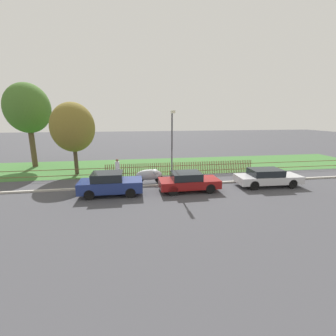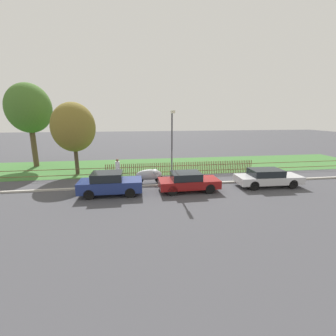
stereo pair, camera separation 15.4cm
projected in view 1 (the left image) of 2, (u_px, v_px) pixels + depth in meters
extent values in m
plane|color=#424247|center=(190.00, 185.00, 16.51)|extent=(120.00, 120.00, 0.00)
cube|color=#B2ADA3|center=(190.00, 184.00, 16.59)|extent=(40.71, 0.20, 0.12)
cube|color=#3D7033|center=(173.00, 165.00, 23.08)|extent=(40.71, 7.78, 0.01)
cube|color=brown|center=(181.00, 171.00, 19.29)|extent=(40.71, 0.03, 0.05)
cube|color=brown|center=(182.00, 166.00, 19.18)|extent=(40.71, 0.03, 0.05)
cube|color=brown|center=(106.00, 171.00, 18.26)|extent=(0.06, 0.03, 1.12)
cube|color=brown|center=(108.00, 171.00, 18.28)|extent=(0.06, 0.03, 1.12)
cube|color=brown|center=(110.00, 171.00, 18.31)|extent=(0.06, 0.03, 1.12)
cube|color=brown|center=(112.00, 171.00, 18.33)|extent=(0.06, 0.03, 1.12)
cube|color=brown|center=(114.00, 171.00, 18.35)|extent=(0.06, 0.03, 1.12)
cube|color=brown|center=(116.00, 171.00, 18.38)|extent=(0.06, 0.03, 1.12)
cube|color=brown|center=(118.00, 171.00, 18.40)|extent=(0.06, 0.03, 1.12)
cube|color=brown|center=(120.00, 171.00, 18.43)|extent=(0.06, 0.03, 1.12)
cube|color=brown|center=(122.00, 171.00, 18.45)|extent=(0.06, 0.03, 1.12)
cube|color=brown|center=(124.00, 171.00, 18.47)|extent=(0.06, 0.03, 1.12)
cube|color=brown|center=(126.00, 171.00, 18.50)|extent=(0.06, 0.03, 1.12)
cube|color=brown|center=(128.00, 170.00, 18.52)|extent=(0.06, 0.03, 1.12)
cube|color=brown|center=(129.00, 170.00, 18.55)|extent=(0.06, 0.03, 1.12)
cube|color=brown|center=(131.00, 170.00, 18.57)|extent=(0.06, 0.03, 1.12)
cube|color=brown|center=(133.00, 170.00, 18.60)|extent=(0.06, 0.03, 1.12)
cube|color=brown|center=(135.00, 170.00, 18.62)|extent=(0.06, 0.03, 1.12)
cube|color=brown|center=(137.00, 170.00, 18.64)|extent=(0.06, 0.03, 1.12)
cube|color=brown|center=(139.00, 170.00, 18.67)|extent=(0.06, 0.03, 1.12)
cube|color=brown|center=(141.00, 170.00, 18.69)|extent=(0.06, 0.03, 1.12)
cube|color=brown|center=(143.00, 170.00, 18.72)|extent=(0.06, 0.03, 1.12)
cube|color=brown|center=(145.00, 170.00, 18.74)|extent=(0.06, 0.03, 1.12)
cube|color=brown|center=(147.00, 170.00, 18.76)|extent=(0.06, 0.03, 1.12)
cube|color=brown|center=(149.00, 170.00, 18.79)|extent=(0.06, 0.03, 1.12)
cube|color=brown|center=(151.00, 170.00, 18.81)|extent=(0.06, 0.03, 1.12)
cube|color=brown|center=(153.00, 170.00, 18.84)|extent=(0.06, 0.03, 1.12)
cube|color=brown|center=(155.00, 170.00, 18.86)|extent=(0.06, 0.03, 1.12)
cube|color=brown|center=(156.00, 169.00, 18.89)|extent=(0.06, 0.03, 1.12)
cube|color=brown|center=(158.00, 169.00, 18.91)|extent=(0.06, 0.03, 1.12)
cube|color=brown|center=(160.00, 169.00, 18.93)|extent=(0.06, 0.03, 1.12)
cube|color=brown|center=(162.00, 169.00, 18.96)|extent=(0.06, 0.03, 1.12)
cube|color=brown|center=(164.00, 169.00, 18.98)|extent=(0.06, 0.03, 1.12)
cube|color=brown|center=(166.00, 169.00, 19.01)|extent=(0.06, 0.03, 1.12)
cube|color=brown|center=(168.00, 169.00, 19.03)|extent=(0.06, 0.03, 1.12)
cube|color=brown|center=(170.00, 169.00, 19.05)|extent=(0.06, 0.03, 1.12)
cube|color=brown|center=(171.00, 169.00, 19.08)|extent=(0.06, 0.03, 1.12)
cube|color=brown|center=(173.00, 169.00, 19.10)|extent=(0.06, 0.03, 1.12)
cube|color=brown|center=(175.00, 169.00, 19.13)|extent=(0.06, 0.03, 1.12)
cube|color=brown|center=(177.00, 169.00, 19.15)|extent=(0.06, 0.03, 1.12)
cube|color=brown|center=(179.00, 169.00, 19.18)|extent=(0.06, 0.03, 1.12)
cube|color=brown|center=(181.00, 169.00, 19.20)|extent=(0.06, 0.03, 1.12)
cube|color=brown|center=(182.00, 168.00, 19.22)|extent=(0.06, 0.03, 1.12)
cube|color=brown|center=(184.00, 168.00, 19.25)|extent=(0.06, 0.03, 1.12)
cube|color=brown|center=(186.00, 168.00, 19.27)|extent=(0.06, 0.03, 1.12)
cube|color=brown|center=(188.00, 168.00, 19.30)|extent=(0.06, 0.03, 1.12)
cube|color=brown|center=(190.00, 168.00, 19.32)|extent=(0.06, 0.03, 1.12)
cube|color=brown|center=(192.00, 168.00, 19.34)|extent=(0.06, 0.03, 1.12)
cube|color=brown|center=(193.00, 168.00, 19.37)|extent=(0.06, 0.03, 1.12)
cube|color=brown|center=(195.00, 168.00, 19.39)|extent=(0.06, 0.03, 1.12)
cube|color=brown|center=(197.00, 168.00, 19.42)|extent=(0.06, 0.03, 1.12)
cube|color=brown|center=(199.00, 168.00, 19.44)|extent=(0.06, 0.03, 1.12)
cube|color=brown|center=(200.00, 168.00, 19.47)|extent=(0.06, 0.03, 1.12)
cube|color=brown|center=(202.00, 168.00, 19.49)|extent=(0.06, 0.03, 1.12)
cube|color=brown|center=(204.00, 168.00, 19.51)|extent=(0.06, 0.03, 1.12)
cube|color=brown|center=(206.00, 168.00, 19.54)|extent=(0.06, 0.03, 1.12)
cube|color=brown|center=(208.00, 168.00, 19.56)|extent=(0.06, 0.03, 1.12)
cube|color=brown|center=(209.00, 168.00, 19.59)|extent=(0.06, 0.03, 1.12)
cube|color=brown|center=(211.00, 167.00, 19.61)|extent=(0.06, 0.03, 1.12)
cube|color=brown|center=(213.00, 167.00, 19.63)|extent=(0.06, 0.03, 1.12)
cube|color=brown|center=(215.00, 167.00, 19.66)|extent=(0.06, 0.03, 1.12)
cube|color=brown|center=(216.00, 167.00, 19.68)|extent=(0.06, 0.03, 1.12)
cube|color=brown|center=(218.00, 167.00, 19.71)|extent=(0.06, 0.03, 1.12)
cube|color=brown|center=(220.00, 167.00, 19.73)|extent=(0.06, 0.03, 1.12)
cube|color=brown|center=(222.00, 167.00, 19.76)|extent=(0.06, 0.03, 1.12)
cube|color=brown|center=(223.00, 167.00, 19.78)|extent=(0.06, 0.03, 1.12)
cube|color=brown|center=(225.00, 167.00, 19.80)|extent=(0.06, 0.03, 1.12)
cube|color=brown|center=(227.00, 167.00, 19.83)|extent=(0.06, 0.03, 1.12)
cube|color=brown|center=(228.00, 167.00, 19.85)|extent=(0.06, 0.03, 1.12)
cube|color=brown|center=(230.00, 167.00, 19.88)|extent=(0.06, 0.03, 1.12)
cube|color=brown|center=(232.00, 167.00, 19.90)|extent=(0.06, 0.03, 1.12)
cube|color=brown|center=(234.00, 167.00, 19.92)|extent=(0.06, 0.03, 1.12)
cube|color=brown|center=(235.00, 167.00, 19.95)|extent=(0.06, 0.03, 1.12)
cube|color=brown|center=(237.00, 167.00, 19.97)|extent=(0.06, 0.03, 1.12)
cube|color=brown|center=(239.00, 166.00, 20.00)|extent=(0.06, 0.03, 1.12)
cube|color=brown|center=(240.00, 166.00, 20.02)|extent=(0.06, 0.03, 1.12)
cube|color=brown|center=(242.00, 166.00, 20.05)|extent=(0.06, 0.03, 1.12)
cube|color=brown|center=(244.00, 166.00, 20.07)|extent=(0.06, 0.03, 1.12)
cube|color=brown|center=(245.00, 166.00, 20.09)|extent=(0.06, 0.03, 1.12)
cube|color=brown|center=(247.00, 166.00, 20.12)|extent=(0.06, 0.03, 1.12)
cube|color=brown|center=(249.00, 166.00, 20.14)|extent=(0.06, 0.03, 1.12)
cube|color=brown|center=(250.00, 166.00, 20.17)|extent=(0.06, 0.03, 1.12)
cube|color=navy|center=(111.00, 185.00, 14.34)|extent=(3.96, 1.69, 0.70)
cube|color=black|center=(107.00, 176.00, 14.18)|extent=(1.91, 1.51, 0.51)
cylinder|color=black|center=(131.00, 186.00, 15.33)|extent=(0.64, 0.14, 0.64)
cylinder|color=black|center=(131.00, 193.00, 13.85)|extent=(0.64, 0.14, 0.64)
cylinder|color=black|center=(94.00, 187.00, 14.97)|extent=(0.64, 0.14, 0.64)
cylinder|color=black|center=(89.00, 195.00, 13.50)|extent=(0.64, 0.14, 0.64)
cube|color=maroon|center=(189.00, 183.00, 15.13)|extent=(4.02, 1.76, 0.54)
cube|color=black|center=(186.00, 176.00, 14.98)|extent=(1.94, 1.56, 0.48)
cylinder|color=black|center=(203.00, 182.00, 16.13)|extent=(0.66, 0.15, 0.66)
cylinder|color=black|center=(210.00, 189.00, 14.62)|extent=(0.66, 0.15, 0.66)
cylinder|color=black|center=(169.00, 184.00, 15.74)|extent=(0.66, 0.15, 0.66)
cylinder|color=black|center=(173.00, 191.00, 14.22)|extent=(0.66, 0.15, 0.66)
cube|color=#BCBCC1|center=(268.00, 179.00, 16.16)|extent=(4.61, 1.81, 0.53)
cube|color=black|center=(266.00, 172.00, 16.02)|extent=(2.23, 1.57, 0.46)
cylinder|color=black|center=(279.00, 178.00, 17.13)|extent=(0.66, 0.16, 0.66)
cylinder|color=black|center=(293.00, 184.00, 15.64)|extent=(0.66, 0.16, 0.66)
cylinder|color=black|center=(244.00, 179.00, 16.78)|extent=(0.66, 0.16, 0.66)
cylinder|color=black|center=(254.00, 186.00, 15.30)|extent=(0.66, 0.16, 0.66)
cylinder|color=black|center=(159.00, 179.00, 17.05)|extent=(0.62, 0.11, 0.61)
cylinder|color=black|center=(139.00, 180.00, 16.79)|extent=(0.62, 0.11, 0.61)
ellipsoid|color=#9EA0A8|center=(149.00, 175.00, 16.84)|extent=(1.95, 0.67, 0.80)
ellipsoid|color=#9EA0A8|center=(155.00, 172.00, 16.87)|extent=(0.47, 0.78, 0.37)
cylinder|color=brown|center=(33.00, 145.00, 22.03)|extent=(0.49, 0.49, 4.40)
ellipsoid|color=#426B28|center=(28.00, 108.00, 21.24)|extent=(4.05, 4.05, 4.66)
cylinder|color=#473828|center=(76.00, 158.00, 19.34)|extent=(0.32, 0.32, 2.90)
ellipsoid|color=olive|center=(73.00, 127.00, 18.75)|extent=(3.58, 3.58, 4.11)
cylinder|color=#7F6B51|center=(119.00, 175.00, 17.79)|extent=(0.15, 0.15, 0.82)
cylinder|color=#7F6B51|center=(116.00, 175.00, 17.72)|extent=(0.15, 0.15, 0.82)
cylinder|color=silver|center=(117.00, 166.00, 17.59)|extent=(0.38, 0.38, 0.65)
sphere|color=brown|center=(117.00, 160.00, 17.49)|extent=(0.22, 0.22, 0.22)
cylinder|color=#47474C|center=(172.00, 150.00, 16.36)|extent=(0.11, 0.11, 5.13)
cube|color=beige|center=(173.00, 112.00, 15.42)|extent=(0.20, 0.76, 0.18)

